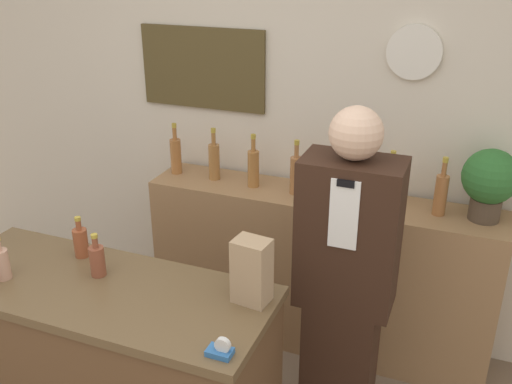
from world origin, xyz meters
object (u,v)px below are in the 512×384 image
(potted_plant, at_px, (490,180))
(tape_dispenser, at_px, (221,350))
(paper_bag, at_px, (252,271))
(shopkeeper, at_px, (345,290))

(potted_plant, distance_m, tape_dispenser, 1.67)
(paper_bag, distance_m, tape_dispenser, 0.36)
(shopkeeper, relative_size, potted_plant, 4.50)
(shopkeeper, bearing_deg, potted_plant, 51.85)
(shopkeeper, height_order, paper_bag, shopkeeper)
(paper_bag, relative_size, tape_dispenser, 2.97)
(paper_bag, bearing_deg, tape_dispenser, -85.97)
(potted_plant, height_order, paper_bag, potted_plant)
(paper_bag, height_order, tape_dispenser, paper_bag)
(paper_bag, xyz_separation_m, tape_dispenser, (0.02, -0.34, -0.11))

